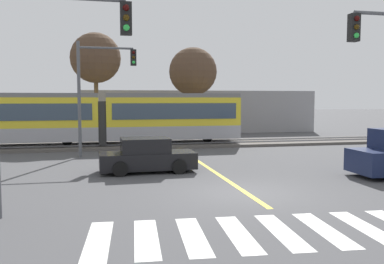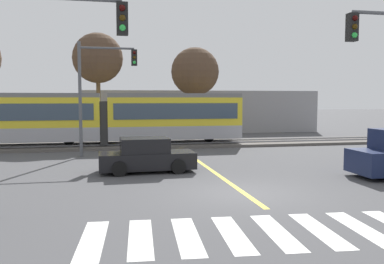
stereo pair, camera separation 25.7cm
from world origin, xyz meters
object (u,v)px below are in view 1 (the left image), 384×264
sedan_crossing (147,156)px  traffic_light_far_left (98,81)px  bare_tree_west (96,58)px  traffic_light_near_left (41,63)px  bare_tree_east (193,72)px  light_rail_tram (102,117)px

sedan_crossing → traffic_light_far_left: bearing=111.6°
traffic_light_far_left → bare_tree_west: bearing=91.7°
traffic_light_near_left → bare_tree_east: (8.73, 20.69, 1.22)m
bare_tree_west → traffic_light_far_left: bearing=-88.3°
sedan_crossing → bare_tree_east: (5.26, 14.50, 4.72)m
sedan_crossing → bare_tree_east: size_ratio=0.58×
sedan_crossing → bare_tree_west: bearing=99.6°
light_rail_tram → traffic_light_far_left: size_ratio=2.89×
traffic_light_near_left → traffic_light_far_left: 11.67m
light_rail_tram → bare_tree_west: bearing=95.6°
light_rail_tram → traffic_light_near_left: traffic_light_near_left is taller
sedan_crossing → bare_tree_east: bearing=70.1°
light_rail_tram → bare_tree_east: 9.26m
sedan_crossing → traffic_light_near_left: traffic_light_near_left is taller
traffic_light_near_left → traffic_light_far_left: (1.33, 11.59, 0.01)m
sedan_crossing → bare_tree_west: (-2.40, 14.25, 5.62)m
traffic_light_near_left → bare_tree_east: bare_tree_east is taller
traffic_light_far_left → bare_tree_west: size_ratio=0.77×
sedan_crossing → bare_tree_east: bare_tree_east is taller
light_rail_tram → bare_tree_west: size_ratio=2.24×
traffic_light_far_left → bare_tree_west: bare_tree_west is taller
traffic_light_far_left → traffic_light_near_left: bearing=-96.5°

